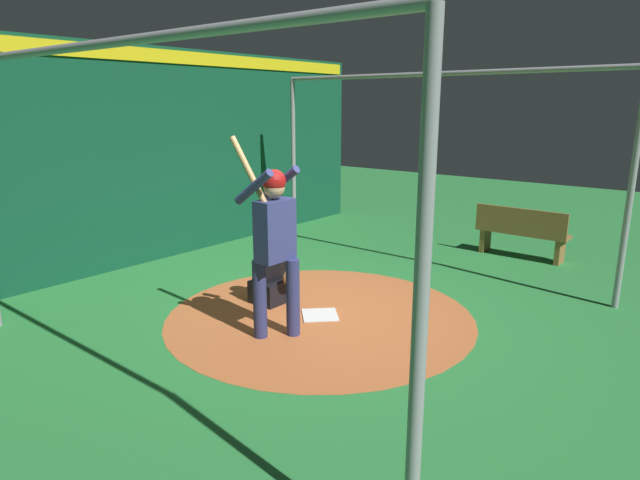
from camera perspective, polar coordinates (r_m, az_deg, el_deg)
name	(u,v)px	position (r m, az deg, el deg)	size (l,w,h in m)	color
ground_plane	(320,316)	(6.64, 0.00, -7.98)	(26.44, 26.44, 0.00)	#287A38
dirt_circle	(320,316)	(6.63, 0.00, -7.96)	(3.70, 3.70, 0.01)	#B76033
home_plate	(320,315)	(6.63, 0.00, -7.88)	(0.42, 0.42, 0.01)	white
batter	(274,237)	(5.76, -4.84, 0.36)	(0.68, 0.49, 2.17)	navy
catcher	(272,275)	(6.95, -5.08, -3.67)	(0.58, 0.40, 0.96)	black
back_wall	(135,157)	(9.00, -18.91, 8.28)	(0.23, 10.44, 3.37)	#0F472D
cage_frame	(320,144)	(6.16, 0.00, 10.08)	(5.50, 5.23, 2.95)	gray
bench	(521,232)	(9.55, 20.38, 0.77)	(1.48, 0.36, 0.85)	olive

